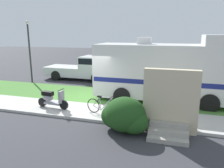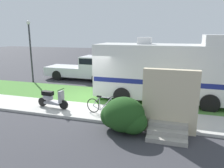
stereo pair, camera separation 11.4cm
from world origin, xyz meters
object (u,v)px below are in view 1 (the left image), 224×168
(bicycle, at_px, (103,107))
(pickup_truck_near, at_px, (88,67))
(street_lamp_post, at_px, (29,46))
(motorhome_rv, at_px, (166,70))
(scooter, at_px, (52,99))
(bottle_green, at_px, (145,117))

(bicycle, bearing_deg, pickup_truck_near, 117.33)
(street_lamp_post, bearing_deg, motorhome_rv, -10.94)
(scooter, distance_m, bicycle, 2.69)
(scooter, xyz_separation_m, bottle_green, (4.55, -0.26, -0.33))
(motorhome_rv, height_order, scooter, motorhome_rv)
(bicycle, distance_m, pickup_truck_near, 8.12)
(bicycle, bearing_deg, scooter, 176.45)
(motorhome_rv, bearing_deg, bottle_green, -100.09)
(pickup_truck_near, relative_size, street_lamp_post, 1.26)
(motorhome_rv, distance_m, bicycle, 4.22)
(motorhome_rv, distance_m, bottle_green, 3.66)
(scooter, distance_m, street_lamp_post, 7.19)
(motorhome_rv, xyz_separation_m, pickup_truck_near, (-6.18, 3.98, -0.71))
(motorhome_rv, distance_m, scooter, 6.08)
(pickup_truck_near, bearing_deg, motorhome_rv, -32.82)
(pickup_truck_near, bearing_deg, street_lamp_post, -150.73)
(bottle_green, bearing_deg, motorhome_rv, 79.91)
(pickup_truck_near, height_order, street_lamp_post, street_lamp_post)
(scooter, height_order, pickup_truck_near, pickup_truck_near)
(motorhome_rv, height_order, street_lamp_post, street_lamp_post)
(bicycle, bearing_deg, motorhome_rv, 52.60)
(motorhome_rv, height_order, bottle_green, motorhome_rv)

